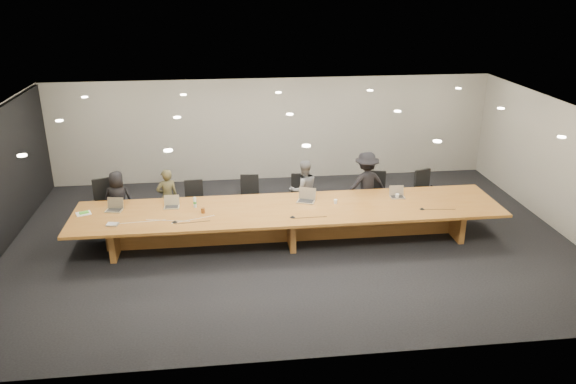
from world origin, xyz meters
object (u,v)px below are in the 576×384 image
at_px(chair_left, 195,202).
at_px(person_a, 118,200).
at_px(conference_table, 290,218).
at_px(chair_mid_left, 250,197).
at_px(chair_far_left, 107,203).
at_px(laptop_e, 398,192).
at_px(person_b, 167,197).
at_px(paper_cup_near, 336,202).
at_px(person_d, 366,184).
at_px(laptop_b, 171,202).
at_px(laptop_d, 306,196).
at_px(av_box, 112,224).
at_px(paper_cup_far, 397,196).
at_px(mic_left, 175,222).
at_px(person_c, 304,190).
at_px(water_bottle, 195,203).
at_px(laptop_a, 113,205).
at_px(mic_center, 293,217).
at_px(chair_far_right, 427,191).
at_px(amber_mug, 203,211).
at_px(chair_right, 377,193).
at_px(chair_mid_right, 300,196).
at_px(mic_right, 422,209).

distance_m(chair_left, person_a, 1.68).
relative_size(conference_table, chair_mid_left, 8.85).
relative_size(chair_far_left, laptop_e, 3.49).
distance_m(person_b, paper_cup_near, 3.79).
distance_m(person_d, laptop_b, 4.48).
height_order(laptop_d, av_box, laptop_d).
bearing_deg(paper_cup_far, person_b, 170.11).
xyz_separation_m(laptop_d, paper_cup_near, (0.62, -0.17, -0.10)).
bearing_deg(mic_left, person_c, 29.14).
bearing_deg(mic_left, person_d, 20.14).
bearing_deg(chair_far_left, water_bottle, -44.53).
distance_m(water_bottle, mic_left, 0.83).
xyz_separation_m(laptop_a, av_box, (0.09, -0.73, -0.11)).
bearing_deg(paper_cup_far, laptop_e, 67.24).
height_order(av_box, mic_center, av_box).
distance_m(chair_mid_left, laptop_e, 3.39).
distance_m(laptop_a, av_box, 0.74).
xyz_separation_m(person_a, water_bottle, (1.73, -0.83, 0.19)).
relative_size(chair_far_right, person_c, 0.72).
xyz_separation_m(amber_mug, av_box, (-1.76, -0.41, -0.04)).
distance_m(chair_right, mic_left, 4.91).
xyz_separation_m(chair_mid_right, av_box, (-3.96, -1.74, 0.27)).
bearing_deg(person_a, mic_left, 132.21).
relative_size(mic_left, mic_right, 1.12).
bearing_deg(person_b, chair_far_left, -20.63).
distance_m(chair_right, paper_cup_far, 1.04).
bearing_deg(paper_cup_near, water_bottle, 177.05).
xyz_separation_m(laptop_b, mic_left, (0.12, -0.77, -0.11)).
distance_m(laptop_d, laptop_e, 2.04).
height_order(chair_far_right, mic_right, chair_far_right).
relative_size(chair_far_left, water_bottle, 5.19).
bearing_deg(paper_cup_near, av_box, -172.82).
distance_m(person_b, person_c, 3.10).
bearing_deg(mic_right, conference_table, 171.96).
xyz_separation_m(laptop_b, paper_cup_near, (3.49, -0.19, -0.08)).
xyz_separation_m(chair_left, mic_left, (-0.32, -1.63, 0.27)).
relative_size(chair_mid_right, water_bottle, 4.69).
bearing_deg(chair_far_left, mic_center, -42.92).
xyz_separation_m(person_b, water_bottle, (0.65, -0.88, 0.20)).
height_order(chair_left, mic_left, chair_left).
relative_size(chair_right, person_a, 0.76).
distance_m(laptop_e, av_box, 6.05).
bearing_deg(chair_left, paper_cup_far, -15.94).
height_order(chair_left, laptop_a, laptop_a).
height_order(laptop_d, water_bottle, laptop_d).
distance_m(paper_cup_far, mic_left, 4.84).
relative_size(chair_far_right, mic_center, 9.05).
bearing_deg(person_a, conference_table, 164.66).
bearing_deg(mic_center, laptop_a, 168.02).
relative_size(person_a, amber_mug, 12.88).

